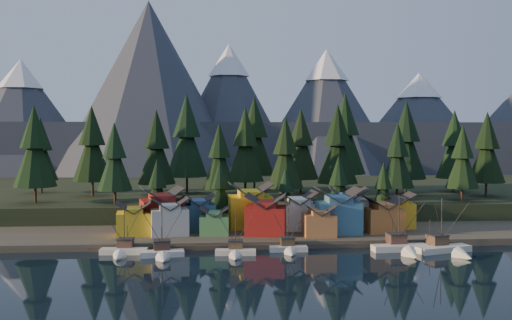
{
  "coord_description": "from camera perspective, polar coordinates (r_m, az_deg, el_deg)",
  "views": [
    {
      "loc": [
        -13.87,
        -106.47,
        25.28
      ],
      "look_at": [
        -3.43,
        30.0,
        18.55
      ],
      "focal_mm": 40.0,
      "sensor_mm": 36.0,
      "label": 1
    }
  ],
  "objects": [
    {
      "name": "boat_3",
      "position": [
        121.3,
        3.31,
        -8.26
      ],
      "size": [
        8.23,
        8.97,
        10.19
      ],
      "rotation": [
        0.0,
        0.0,
        0.0
      ],
      "color": "silver",
      "rests_on": "ground"
    },
    {
      "name": "tree_hill_15",
      "position": [
        188.99,
        -0.17,
        2.13
      ],
      "size": [
        13.37,
        13.37,
        31.15
      ],
      "color": "#332319",
      "rests_on": "hillside"
    },
    {
      "name": "tree_hill_1",
      "position": [
        178.22,
        -16.07,
        1.31
      ],
      "size": [
        11.73,
        11.73,
        27.32
      ],
      "color": "#332319",
      "rests_on": "hillside"
    },
    {
      "name": "house_front_4",
      "position": [
        131.99,
        6.31,
        -5.91
      ],
      "size": [
        7.12,
        7.68,
        7.24
      ],
      "rotation": [
        0.0,
        0.0,
        -0.01
      ],
      "color": "#A66B3B",
      "rests_on": "shore_strip"
    },
    {
      "name": "boat_1",
      "position": [
        117.53,
        -9.34,
        -8.51
      ],
      "size": [
        9.31,
        9.92,
        11.46
      ],
      "rotation": [
        0.0,
        0.0,
        0.13
      ],
      "color": "silver",
      "rests_on": "ground"
    },
    {
      "name": "house_front_6",
      "position": [
        139.34,
        12.59,
        -5.24
      ],
      "size": [
        8.79,
        8.35,
        8.4
      ],
      "rotation": [
        0.0,
        0.0,
        0.05
      ],
      "color": "#B7692F",
      "rests_on": "shore_strip"
    },
    {
      "name": "mountain_ridge",
      "position": [
        320.2,
        -2.65,
        2.95
      ],
      "size": [
        560.0,
        190.0,
        90.0
      ],
      "color": "#404453",
      "rests_on": "ground"
    },
    {
      "name": "tree_shore_3",
      "position": [
        150.77,
        8.25,
        -2.59
      ],
      "size": [
        7.6,
        7.6,
        17.7
      ],
      "color": "#332319",
      "rests_on": "shore_strip"
    },
    {
      "name": "tree_hill_9",
      "position": [
        165.46,
        8.15,
        1.3
      ],
      "size": [
        11.77,
        11.77,
        27.42
      ],
      "color": "#332319",
      "rests_on": "hillside"
    },
    {
      "name": "tree_hill_13",
      "position": [
        169.7,
        19.94,
        0.07
      ],
      "size": [
        9.15,
        9.15,
        21.32
      ],
      "color": "#332319",
      "rests_on": "hillside"
    },
    {
      "name": "tree_hill_12",
      "position": [
        182.59,
        14.77,
        1.66
      ],
      "size": [
        12.49,
        12.49,
        29.09
      ],
      "color": "#332319",
      "rests_on": "hillside"
    },
    {
      "name": "house_back_4",
      "position": [
        143.03,
        9.19,
        -4.66
      ],
      "size": [
        10.36,
        10.05,
        10.01
      ],
      "rotation": [
        0.0,
        0.0,
        -0.14
      ],
      "color": "silver",
      "rests_on": "shore_strip"
    },
    {
      "name": "house_back_0",
      "position": [
        139.43,
        -9.41,
        -4.76
      ],
      "size": [
        11.62,
        11.34,
        10.48
      ],
      "rotation": [
        0.0,
        0.0,
        0.25
      ],
      "color": "maroon",
      "rests_on": "shore_strip"
    },
    {
      "name": "tree_hill_10",
      "position": [
        191.56,
        8.87,
        2.32
      ],
      "size": [
        13.92,
        13.92,
        32.42
      ],
      "color": "#332319",
      "rests_on": "hillside"
    },
    {
      "name": "house_back_2",
      "position": [
        142.15,
        -0.57,
        -4.43
      ],
      "size": [
        10.88,
        10.06,
        11.13
      ],
      "rotation": [
        0.0,
        0.0,
        0.04
      ],
      "color": "gold",
      "rests_on": "shore_strip"
    },
    {
      "name": "house_front_5",
      "position": [
        136.06,
        8.17,
        -4.9
      ],
      "size": [
        10.18,
        9.27,
        10.61
      ],
      "rotation": [
        0.0,
        0.0,
        -0.01
      ],
      "color": "#396988",
      "rests_on": "shore_strip"
    },
    {
      "name": "tree_hill_17",
      "position": [
        183.79,
        22.08,
        0.93
      ],
      "size": [
        10.92,
        10.92,
        25.44
      ],
      "color": "#332319",
      "rests_on": "hillside"
    },
    {
      "name": "tree_hill_5",
      "position": [
        156.65,
        -3.69,
        0.14
      ],
      "size": [
        9.41,
        9.41,
        21.93
      ],
      "color": "#332319",
      "rests_on": "hillside"
    },
    {
      "name": "house_front_3",
      "position": [
        132.89,
        0.98,
        -5.36
      ],
      "size": [
        10.51,
        10.16,
        9.31
      ],
      "rotation": [
        0.0,
        0.0,
        -0.17
      ],
      "color": "maroon",
      "rests_on": "shore_strip"
    },
    {
      "name": "boat_2",
      "position": [
        117.82,
        -2.07,
        -8.6
      ],
      "size": [
        8.69,
        9.4,
        10.25
      ],
      "rotation": [
        0.0,
        0.0,
        -0.05
      ],
      "color": "silver",
      "rests_on": "ground"
    },
    {
      "name": "tree_shore_0",
      "position": [
        147.86,
        -9.85,
        -2.86
      ],
      "size": [
        7.29,
        7.29,
        16.98
      ],
      "color": "#332319",
      "rests_on": "shore_strip"
    },
    {
      "name": "house_front_2",
      "position": [
        133.25,
        -4.17,
        -5.98
      ],
      "size": [
        6.95,
        7.0,
        6.5
      ],
      "rotation": [
        0.0,
        0.0,
        -0.05
      ],
      "color": "#478449",
      "rests_on": "shore_strip"
    },
    {
      "name": "hillside",
      "position": [
        198.21,
        -0.34,
        -3.64
      ],
      "size": [
        420.0,
        100.0,
        6.0
      ],
      "primitive_type": "cube",
      "color": "black",
      "rests_on": "ground"
    },
    {
      "name": "house_back_1",
      "position": [
        139.87,
        -5.75,
        -5.09
      ],
      "size": [
        8.45,
        8.53,
        8.71
      ],
      "rotation": [
        0.0,
        0.0,
        0.09
      ],
      "color": "#325477",
      "rests_on": "shore_strip"
    },
    {
      "name": "house_back_5",
      "position": [
        146.93,
        13.94,
        -4.8
      ],
      "size": [
        8.3,
        8.39,
        8.63
      ],
      "rotation": [
        0.0,
        0.0,
        -0.09
      ],
      "color": "gold",
      "rests_on": "shore_strip"
    },
    {
      "name": "tree_shore_4",
      "position": [
        153.93,
        12.61,
        -2.9
      ],
      "size": [
        6.78,
        6.78,
        15.8
      ],
      "color": "#332319",
      "rests_on": "shore_strip"
    },
    {
      "name": "dock",
      "position": [
        126.2,
        2.04,
        -8.51
      ],
      "size": [
        80.0,
        4.0,
        1.0
      ],
      "primitive_type": "cube",
      "color": "#4A4035",
      "rests_on": "ground"
    },
    {
      "name": "tree_hill_2",
      "position": [
        156.83,
        -13.96,
        0.07
      ],
      "size": [
        9.43,
        9.43,
        21.97
      ],
      "color": "#332319",
      "rests_on": "hillside"
    },
    {
      "name": "tree_hill_0",
      "position": [
        165.68,
        -21.26,
        0.99
      ],
      "size": [
        11.42,
        11.42,
        26.61
      ],
      "color": "#332319",
      "rests_on": "hillside"
    },
    {
      "name": "tree_hill_14",
      "position": [
        194.77,
        19.2,
        1.24
      ],
      "size": [
        11.35,
        11.35,
        26.45
      ],
      "color": "#332319",
      "rests_on": "hillside"
    },
    {
      "name": "shore_strip",
      "position": [
        149.15,
        1.03,
        -6.65
      ],
      "size": [
        400.0,
        50.0,
        1.5
      ],
      "primitive_type": "cube",
      "color": "#3D362C",
      "rests_on": "ground"
    },
    {
      "name": "tree_shore_1",
      "position": [
        147.22,
        -3.63,
        -2.94
      ],
      "size": [
        7.1,
        7.1,
        16.54
      ],
      "color": "#332319",
      "rests_on": "shore_strip"
    },
    {
      "name": "boat_0",
      "position": [
        121.44,
        -13.2,
        -8.3
      ],
      "size": [
        10.04,
        10.84,
        10.97
      ],
      "rotation": [
        0.0,
        0.0,
        -0.06
      ],
      "color": "silver",
      "rests_on": "ground"
    },
    {
      "name": "tree_hill_16",
      "position": [
        192.34,
        -20.72,
        0.8
      ],
      "size": [
        10.31,
        10.31,
        24.02
      ],
      "color": "#332319",
      "rests_on": "hillside"
    },
    {
      "name": "tree_hill_11",
      "position": [
        165.0,
        13.95,
        0.22
      ],
      "size": [
        9.46,
        9.46,
        22.03
      ],
      "color": "#332319",
      "rests_on": "hillside"
    },
    {
      "name": "house_back_3",
      "position": [
        140.11,
        4.13,
        -4.95
      ],
      "size": [
        9.53,
        8.57,
        9.28
      ],
      "rotation": [
        0.0,
        0.0,
        0.05
      ],
      "color": "white",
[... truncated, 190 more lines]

